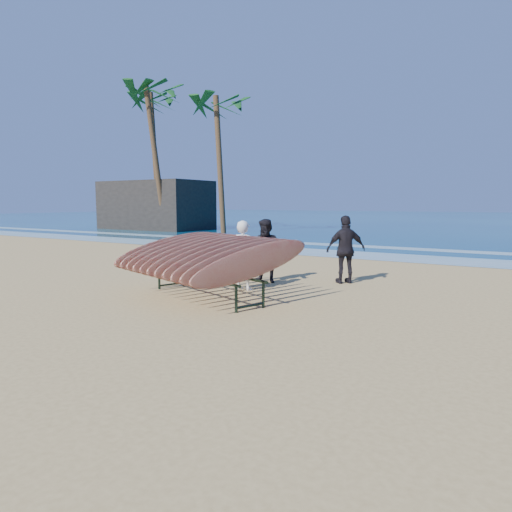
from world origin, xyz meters
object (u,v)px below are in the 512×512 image
object	(u,v)px
palm_mid	(219,108)
person_white	(244,255)
person_dark_b	(346,249)
building	(156,205)
person_dark_a	(267,251)
surfboard_rack	(206,256)
palm_right	(154,104)
palm_left	(154,95)

from	to	relation	value
palm_mid	person_white	bearing A→B (deg)	-52.14
person_dark_b	building	bearing A→B (deg)	-77.26
building	person_dark_a	bearing A→B (deg)	-39.61
surfboard_rack	palm_mid	distance (m)	21.66
person_dark_a	palm_right	world-z (taller)	palm_right
surfboard_rack	building	world-z (taller)	building
building	palm_right	bearing A→B (deg)	127.88
palm_left	palm_mid	world-z (taller)	palm_left
person_dark_b	palm_right	world-z (taller)	palm_right
palm_right	palm_left	bearing A→B (deg)	-45.34
surfboard_rack	person_white	distance (m)	1.16
person_dark_a	building	bearing A→B (deg)	138.67
palm_left	person_white	bearing A→B (deg)	-40.94
building	palm_right	xyz separation A→B (m)	(-0.17, 0.22, 7.56)
building	palm_left	size ratio (longest dim) A/B	0.81
person_white	person_dark_a	world-z (taller)	person_white
palm_right	palm_mid	bearing A→B (deg)	-13.18
person_dark_b	person_white	bearing A→B (deg)	9.37
person_dark_a	palm_left	distance (m)	22.83
palm_left	palm_mid	xyz separation A→B (m)	(4.58, 1.08, -1.13)
surfboard_rack	palm_mid	bearing A→B (deg)	143.99
palm_left	palm_right	xyz separation A→B (m)	(-2.77, 2.80, 0.23)
person_dark_a	building	distance (m)	24.91
surfboard_rack	palm_left	size ratio (longest dim) A/B	0.39
person_white	person_dark_b	bearing A→B (deg)	-125.77
palm_right	building	bearing A→B (deg)	-52.12
person_white	palm_right	size ratio (longest dim) A/B	0.16
person_white	palm_right	world-z (taller)	palm_right
building	palm_mid	xyz separation A→B (m)	(7.18, -1.50, 6.21)
person_dark_a	palm_mid	xyz separation A→B (m)	(-12.00, 14.37, 7.22)
palm_left	palm_right	bearing A→B (deg)	134.66
surfboard_rack	person_white	bearing A→B (deg)	98.62
person_dark_a	palm_right	xyz separation A→B (m)	(-19.35, 16.10, 8.57)
palm_mid	palm_right	distance (m)	7.67
person_dark_a	person_dark_b	xyz separation A→B (m)	(1.74, 0.93, 0.05)
person_dark_b	building	distance (m)	25.72
surfboard_rack	building	distance (m)	26.33
person_white	building	xyz separation A→B (m)	(-19.24, 17.02, 1.01)
surfboard_rack	person_white	xyz separation A→B (m)	(0.20, 1.14, -0.09)
person_dark_b	building	world-z (taller)	building
surfboard_rack	person_dark_a	bearing A→B (deg)	105.12
palm_left	palm_right	world-z (taller)	palm_right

